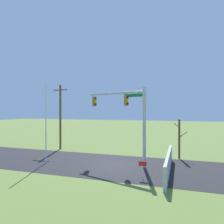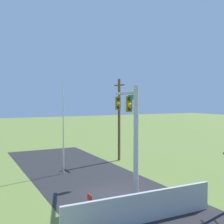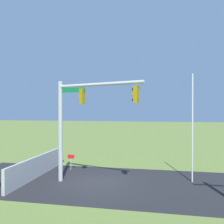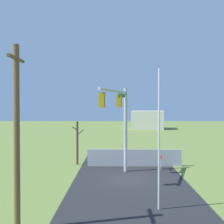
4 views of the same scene
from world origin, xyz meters
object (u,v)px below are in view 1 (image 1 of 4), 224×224
object	(u,v)px
open_sign	(143,166)
flagpole	(46,123)
utility_pole	(60,116)
bare_tree	(179,138)
signal_mast	(129,112)

from	to	relation	value
open_sign	flagpole	bearing A→B (deg)	170.44
utility_pole	open_sign	distance (m)	14.50
bare_tree	open_sign	distance (m)	7.69
signal_mast	bare_tree	bearing A→B (deg)	41.75
flagpole	bare_tree	size ratio (longest dim) A/B	1.85
signal_mast	utility_pole	distance (m)	10.85
signal_mast	utility_pole	world-z (taller)	utility_pole
bare_tree	flagpole	bearing A→B (deg)	-153.80
signal_mast	open_sign	bearing A→B (deg)	-61.61
flagpole	utility_pole	world-z (taller)	utility_pole
signal_mast	open_sign	size ratio (longest dim) A/B	5.53
flagpole	open_sign	distance (m)	9.63
signal_mast	flagpole	size ratio (longest dim) A/B	0.93
open_sign	signal_mast	bearing A→B (deg)	118.39
flagpole	utility_pole	size ratio (longest dim) A/B	0.91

